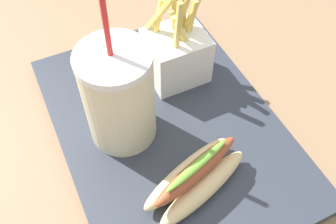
{
  "coord_description": "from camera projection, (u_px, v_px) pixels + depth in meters",
  "views": [
    {
      "loc": [
        -0.3,
        0.14,
        0.49
      ],
      "look_at": [
        0.0,
        0.0,
        0.05
      ],
      "focal_mm": 40.81,
      "sensor_mm": 36.0,
      "label": 1
    }
  ],
  "objects": [
    {
      "name": "soda_cup",
      "position": [
        119.0,
        97.0,
        0.51
      ],
      "size": [
        0.1,
        0.1,
        0.25
      ],
      "color": "beige",
      "rests_on": "food_tray"
    },
    {
      "name": "ground_plane",
      "position": [
        168.0,
        135.0,
        0.6
      ],
      "size": [
        2.4,
        2.4,
        0.02
      ],
      "primitive_type": "cube",
      "color": "#8C6B4C"
    },
    {
      "name": "food_tray",
      "position": [
        168.0,
        128.0,
        0.58
      ],
      "size": [
        0.44,
        0.31,
        0.02
      ],
      "primitive_type": "cube",
      "color": "#2D333D",
      "rests_on": "ground_plane"
    },
    {
      "name": "ketchup_cup_2",
      "position": [
        190.0,
        29.0,
        0.69
      ],
      "size": [
        0.04,
        0.04,
        0.02
      ],
      "color": "white",
      "rests_on": "food_tray"
    },
    {
      "name": "fries_basket",
      "position": [
        176.0,
        54.0,
        0.6
      ],
      "size": [
        0.08,
        0.09,
        0.16
      ],
      "color": "white",
      "rests_on": "food_tray"
    },
    {
      "name": "ketchup_cup_1",
      "position": [
        102.0,
        80.0,
        0.62
      ],
      "size": [
        0.04,
        0.04,
        0.02
      ],
      "color": "white",
      "rests_on": "food_tray"
    },
    {
      "name": "hot_dog_1",
      "position": [
        196.0,
        177.0,
        0.5
      ],
      "size": [
        0.1,
        0.16,
        0.06
      ],
      "color": "#E5C689",
      "rests_on": "food_tray"
    }
  ]
}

